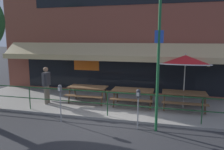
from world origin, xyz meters
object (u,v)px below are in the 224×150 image
at_px(pedestrian_walking, 46,83).
at_px(parking_meter_far, 138,97).
at_px(patio_umbrella_right, 185,60).
at_px(street_sign_pole, 158,65).
at_px(picnic_table_centre, 133,93).
at_px(picnic_table_right, 184,96).
at_px(parking_meter_near, 60,92).
at_px(picnic_table_left, 88,90).

bearing_deg(pedestrian_walking, parking_meter_far, -20.42).
relative_size(pedestrian_walking, parking_meter_far, 1.20).
height_order(patio_umbrella_right, pedestrian_walking, patio_umbrella_right).
distance_m(patio_umbrella_right, street_sign_pole, 2.75).
height_order(picnic_table_centre, patio_umbrella_right, patio_umbrella_right).
height_order(picnic_table_right, street_sign_pole, street_sign_pole).
relative_size(parking_meter_near, street_sign_pole, 0.32).
xyz_separation_m(patio_umbrella_right, pedestrian_walking, (-6.09, -0.92, -1.12)).
distance_m(parking_meter_far, street_sign_pole, 1.26).
relative_size(picnic_table_left, patio_umbrella_right, 0.75).
bearing_deg(pedestrian_walking, picnic_table_left, 20.16).
distance_m(picnic_table_right, parking_meter_far, 2.84).
bearing_deg(street_sign_pole, parking_meter_near, -179.63).
height_order(picnic_table_left, parking_meter_far, parking_meter_far).
xyz_separation_m(pedestrian_walking, parking_meter_near, (1.56, -1.66, 0.09)).
bearing_deg(picnic_table_left, street_sign_pole, -34.70).
bearing_deg(street_sign_pole, parking_meter_far, -177.90).
bearing_deg(pedestrian_walking, parking_meter_near, -46.81).
relative_size(picnic_table_centre, picnic_table_right, 1.00).
distance_m(picnic_table_left, patio_umbrella_right, 4.58).
xyz_separation_m(picnic_table_centre, patio_umbrella_right, (2.16, 0.32, 1.47)).
bearing_deg(picnic_table_centre, picnic_table_left, 178.52).
relative_size(picnic_table_right, pedestrian_walking, 1.05).
height_order(picnic_table_centre, pedestrian_walking, pedestrian_walking).
relative_size(patio_umbrella_right, street_sign_pole, 0.55).
height_order(patio_umbrella_right, parking_meter_near, patio_umbrella_right).
distance_m(patio_umbrella_right, parking_meter_near, 5.32).
distance_m(picnic_table_centre, parking_meter_far, 2.35).
xyz_separation_m(picnic_table_right, parking_meter_near, (-4.54, -2.28, 0.44)).
bearing_deg(picnic_table_right, parking_meter_far, -125.82).
distance_m(picnic_table_right, parking_meter_near, 5.09).
bearing_deg(patio_umbrella_right, picnic_table_centre, -171.54).
bearing_deg(street_sign_pole, patio_umbrella_right, 68.08).
xyz_separation_m(picnic_table_left, patio_umbrella_right, (4.32, 0.27, 1.47)).
xyz_separation_m(picnic_table_left, picnic_table_right, (4.32, -0.03, 0.00)).
bearing_deg(parking_meter_far, picnic_table_centre, 102.98).
xyz_separation_m(patio_umbrella_right, street_sign_pole, (-1.03, -2.55, 0.07)).
bearing_deg(picnic_table_centre, parking_meter_near, -136.55).
bearing_deg(patio_umbrella_right, street_sign_pole, -111.92).
bearing_deg(street_sign_pole, picnic_table_centre, 117.01).
distance_m(picnic_table_right, street_sign_pole, 2.92).
height_order(picnic_table_left, patio_umbrella_right, patio_umbrella_right).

